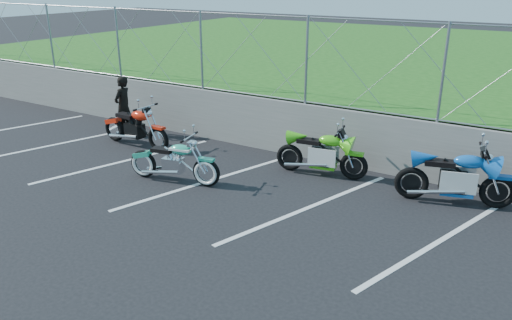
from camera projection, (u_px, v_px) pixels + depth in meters
The scene contains 10 objects.
ground at pixel (178, 198), 9.81m from camera, with size 90.00×90.00×0.00m, color black.
retaining_wall at pixel (268, 124), 12.38m from camera, with size 30.00×0.22×1.30m, color slate.
grass_field at pixel (392, 66), 20.35m from camera, with size 30.00×20.00×1.30m, color #1D5115.
chain_link_fence at pixel (269, 57), 11.80m from camera, with size 28.00×0.03×2.00m.
parking_lines at pixel (256, 193), 10.02m from camera, with size 18.29×4.31×0.01m.
cruiser_turquoise at pixel (175, 163), 10.46m from camera, with size 2.08×0.67×1.04m.
naked_orange at pixel (136, 129), 12.62m from camera, with size 2.22×0.75×1.10m.
sportbike_green at pixel (323, 155), 10.80m from camera, with size 2.04×0.73×1.06m.
sportbike_blue at pixel (456, 180), 9.42m from camera, with size 2.15×0.84×1.14m.
person_standing at pixel (123, 106), 13.45m from camera, with size 0.59×0.39×1.61m, color black.
Camera 1 is at (6.02, -6.79, 4.12)m, focal length 35.00 mm.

